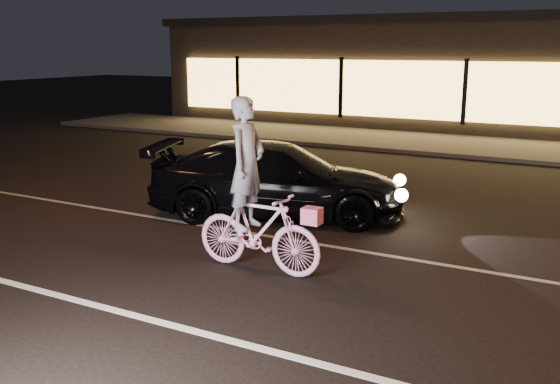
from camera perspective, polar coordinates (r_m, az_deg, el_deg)
The scene contains 7 objects.
ground at distance 8.71m, azimuth -5.84°, elevation -7.78°, with size 90.00×90.00×0.00m, color black.
lane_stripe_near at distance 7.62m, azimuth -12.33°, elevation -11.18°, with size 60.00×0.12×0.01m, color silver.
lane_stripe_far at distance 10.32m, azimuth 0.43°, elevation -4.29°, with size 60.00×0.10×0.01m, color gray.
sidewalk at distance 20.45m, azimuth 15.16°, elevation 4.20°, with size 30.00×4.00×0.12m, color #383533.
storefront at distance 26.08m, azimuth 18.61°, elevation 10.45°, with size 25.40×8.42×4.20m.
cyclist at distance 8.69m, azimuth -2.31°, elevation -1.72°, with size 1.95×0.67×2.45m.
sedan at distance 11.57m, azimuth -0.26°, elevation 1.12°, with size 5.09×3.36×1.37m.
Camera 1 is at (4.64, -6.68, 3.12)m, focal length 40.00 mm.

